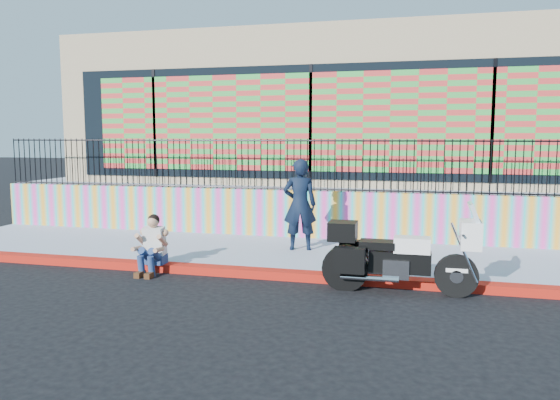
% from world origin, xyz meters
% --- Properties ---
extents(ground, '(90.00, 90.00, 0.00)m').
position_xyz_m(ground, '(0.00, 0.00, 0.00)').
color(ground, black).
rests_on(ground, ground).
extents(red_curb, '(16.00, 0.30, 0.15)m').
position_xyz_m(red_curb, '(0.00, 0.00, 0.07)').
color(red_curb, red).
rests_on(red_curb, ground).
extents(sidewalk, '(16.00, 3.00, 0.15)m').
position_xyz_m(sidewalk, '(0.00, 1.65, 0.07)').
color(sidewalk, '#95A0B3').
rests_on(sidewalk, ground).
extents(mural_wall, '(16.00, 0.20, 1.10)m').
position_xyz_m(mural_wall, '(0.00, 3.25, 0.70)').
color(mural_wall, '#F941AF').
rests_on(mural_wall, sidewalk).
extents(metal_fence, '(15.80, 0.04, 1.20)m').
position_xyz_m(metal_fence, '(0.00, 3.25, 1.85)').
color(metal_fence, black).
rests_on(metal_fence, mural_wall).
extents(elevated_platform, '(16.00, 10.00, 1.25)m').
position_xyz_m(elevated_platform, '(0.00, 8.35, 0.62)').
color(elevated_platform, '#95A0B3').
rests_on(elevated_platform, ground).
extents(storefront_building, '(14.00, 8.06, 4.00)m').
position_xyz_m(storefront_building, '(0.00, 8.13, 3.25)').
color(storefront_building, tan).
rests_on(storefront_building, elevated_platform).
extents(police_motorcycle, '(2.42, 0.80, 1.51)m').
position_xyz_m(police_motorcycle, '(2.31, -0.38, 0.63)').
color(police_motorcycle, black).
rests_on(police_motorcycle, ground).
extents(police_officer, '(0.78, 0.61, 1.90)m').
position_xyz_m(police_officer, '(0.23, 1.84, 1.10)').
color(police_officer, black).
rests_on(police_officer, sidewalk).
extents(seated_man, '(0.54, 0.71, 1.06)m').
position_xyz_m(seated_man, '(-2.10, -0.26, 0.45)').
color(seated_man, navy).
rests_on(seated_man, ground).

